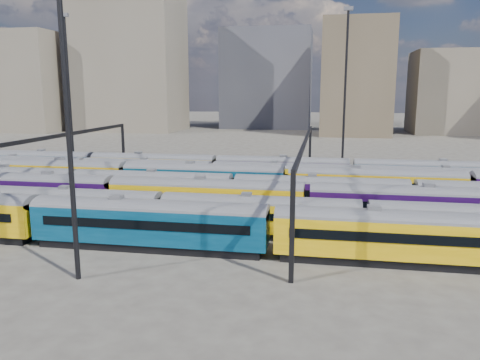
% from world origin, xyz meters
% --- Properties ---
extents(ground, '(500.00, 500.00, 0.00)m').
position_xyz_m(ground, '(0.00, 0.00, 0.00)').
color(ground, '#44403A').
rests_on(ground, ground).
extents(rake_0, '(102.67, 3.01, 5.06)m').
position_xyz_m(rake_0, '(18.39, -15.00, 2.66)').
color(rake_0, black).
rests_on(rake_0, ground).
extents(rake_1, '(111.19, 2.71, 4.55)m').
position_xyz_m(rake_1, '(15.72, -10.00, 2.39)').
color(rake_1, black).
rests_on(rake_1, ground).
extents(rake_2, '(103.00, 3.02, 5.08)m').
position_xyz_m(rake_2, '(-20.57, -5.00, 2.67)').
color(rake_2, black).
rests_on(rake_2, ground).
extents(rake_3, '(96.21, 2.82, 4.74)m').
position_xyz_m(rake_3, '(-7.62, 0.00, 2.49)').
color(rake_3, black).
rests_on(rake_3, ground).
extents(rake_4, '(123.92, 3.02, 5.09)m').
position_xyz_m(rake_4, '(-13.08, 5.00, 2.67)').
color(rake_4, black).
rests_on(rake_4, ground).
extents(rake_5, '(93.38, 2.74, 4.59)m').
position_xyz_m(rake_5, '(-12.17, 10.00, 2.41)').
color(rake_5, black).
rests_on(rake_5, ground).
extents(rake_6, '(134.86, 2.82, 4.73)m').
position_xyz_m(rake_6, '(-13.09, 15.00, 2.49)').
color(rake_6, black).
rests_on(rake_6, ground).
extents(gantry_1, '(0.35, 40.35, 8.03)m').
position_xyz_m(gantry_1, '(-20.00, 0.00, 6.79)').
color(gantry_1, black).
rests_on(gantry_1, ground).
extents(gantry_2, '(0.35, 40.35, 8.03)m').
position_xyz_m(gantry_2, '(10.00, 0.00, 6.79)').
color(gantry_2, black).
rests_on(gantry_2, ground).
extents(mast_1, '(1.40, 0.50, 25.60)m').
position_xyz_m(mast_1, '(-30.00, 22.00, 13.97)').
color(mast_1, black).
rests_on(mast_1, ground).
extents(mast_2, '(1.40, 0.50, 25.60)m').
position_xyz_m(mast_2, '(-5.00, -22.00, 13.97)').
color(mast_2, black).
rests_on(mast_2, ground).
extents(mast_3, '(1.40, 0.50, 25.60)m').
position_xyz_m(mast_3, '(15.00, 24.00, 13.97)').
color(mast_3, black).
rests_on(mast_3, ground).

